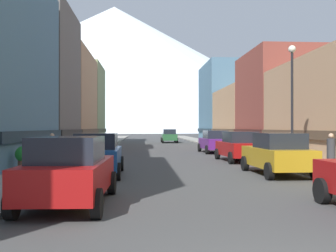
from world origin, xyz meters
TOP-DOWN VIEW (x-y plane):
  - sidewalk_left at (-6.25, 35.00)m, footprint 2.50×100.00m
  - sidewalk_right at (6.25, 35.00)m, footprint 2.50×100.00m
  - storefront_left_2 at (-11.13, 27.57)m, footprint 7.56×9.12m
  - storefront_left_3 at (-12.12, 38.87)m, footprint 9.54×12.96m
  - storefront_left_4 at (-12.19, 50.73)m, footprint 9.69×10.15m
  - storefront_right_2 at (12.43, 30.89)m, footprint 10.16×9.40m
  - storefront_right_3 at (11.01, 42.24)m, footprint 7.32×12.89m
  - storefront_right_4 at (12.47, 55.54)m, footprint 10.23×12.64m
  - car_left_0 at (-3.80, 6.11)m, footprint 2.15×4.44m
  - car_left_1 at (-3.80, 12.43)m, footprint 2.11×4.42m
  - car_right_1 at (3.80, 12.20)m, footprint 2.16×4.44m
  - car_right_2 at (3.80, 18.87)m, footprint 2.22×4.47m
  - car_right_3 at (3.80, 26.84)m, footprint 2.18×4.45m
  - car_driving_0 at (1.60, 47.90)m, footprint 2.06×4.40m
  - potted_plant_0 at (-7.00, 13.03)m, footprint 0.69×0.69m
  - pedestrian_0 at (6.25, 12.41)m, footprint 0.36×0.36m
  - pedestrian_1 at (6.25, 17.20)m, footprint 0.36×0.36m
  - pedestrian_2 at (-6.25, 15.07)m, footprint 0.36×0.36m
  - streetlamp_right at (5.35, 14.56)m, footprint 0.36×0.36m
  - mountain_backdrop at (-20.58, 260.00)m, footprint 280.17×280.17m

SIDE VIEW (x-z plane):
  - sidewalk_left at x=-6.25m, z-range 0.00..0.15m
  - sidewalk_right at x=6.25m, z-range 0.00..0.15m
  - potted_plant_0 at x=-7.00m, z-range 0.23..1.29m
  - pedestrian_1 at x=6.25m, z-range 0.08..1.67m
  - pedestrian_2 at x=-6.25m, z-range 0.08..1.67m
  - pedestrian_0 at x=6.25m, z-range 0.08..1.70m
  - car_left_0 at x=-3.80m, z-range 0.01..1.79m
  - car_left_1 at x=-3.80m, z-range 0.01..1.79m
  - car_right_1 at x=3.80m, z-range 0.01..1.79m
  - car_right_2 at x=3.80m, z-range 0.01..1.79m
  - car_right_3 at x=3.80m, z-range 0.01..1.79m
  - car_driving_0 at x=1.60m, z-range 0.01..1.79m
  - storefront_right_3 at x=11.01m, z-range -0.13..6.51m
  - streetlamp_right at x=5.35m, z-range 1.06..6.92m
  - storefront_right_2 at x=12.43m, z-range -0.15..8.61m
  - storefront_left_3 at x=-12.12m, z-range -0.17..9.86m
  - storefront_left_4 at x=-12.19m, z-range -0.17..10.38m
  - storefront_left_2 at x=-11.13m, z-range -0.18..11.19m
  - storefront_right_4 at x=12.47m, z-range -0.18..11.45m
  - mountain_backdrop at x=-20.58m, z-range 0.00..82.01m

